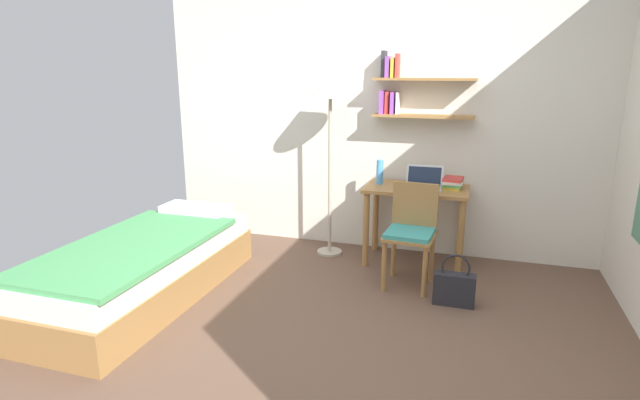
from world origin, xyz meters
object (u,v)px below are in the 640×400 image
Objects in this scene: desk at (416,203)px; standing_lamp at (330,98)px; desk_chair at (411,230)px; laptop at (424,182)px; water_bottle at (380,172)px; book_stack at (453,183)px; bed at (144,268)px; handbag at (454,288)px.

standing_lamp is (-0.81, -0.02, 0.93)m from desk.
desk_chair is at bearing -86.99° from desk.
desk is 0.21m from laptop.
laptop is at bearing -6.26° from water_bottle.
desk is 0.37m from book_stack.
bed is 2.46m from laptop.
water_bottle is (-0.35, 0.04, 0.26)m from desk.
standing_lamp is 6.93× the size of book_stack.
standing_lamp is at bearing -178.60° from desk.
desk_chair is at bearing -93.99° from laptop.
desk is 2.25× the size of handbag.
water_bottle is at bearing 173.97° from desk.
desk is at bearing 172.43° from laptop.
desk is at bearing 35.61° from bed.
standing_lamp reaches higher than handbag.
handbag is (2.32, 0.58, -0.10)m from bed.
laptop is at bearing 113.72° from handbag.
water_bottle is at bearing -178.40° from book_stack.
bed is 2.38m from desk.
laptop is 0.25m from book_stack.
bed is at bearing -144.39° from desk.
book_stack is at bearing 32.73° from bed.
laptop is (1.98, 1.37, 0.53)m from bed.
desk_chair is 3.39× the size of book_stack.
bed is at bearing -147.27° from book_stack.
desk_chair is 0.57m from laptop.
laptop is 0.81× the size of handbag.
desk is 0.53× the size of standing_lamp.
standing_lamp is at bearing -179.22° from laptop.
water_bottle is (-0.41, 0.04, 0.06)m from laptop.
laptop reaches higher than bed.
desk is 4.08× the size of water_bottle.
standing_lamp is at bearing -176.16° from book_stack.
standing_lamp is at bearing 50.69° from bed.
water_bottle is at bearing 6.97° from standing_lamp.
handbag is (1.21, -0.77, -1.35)m from standing_lamp.
book_stack is (0.65, 0.02, -0.06)m from water_bottle.
laptop is at bearing -7.57° from desk.
water_bottle is 1.31m from handbag.
standing_lamp reaches higher than water_bottle.
standing_lamp is 0.81m from water_bottle.
water_bottle reaches higher than handbag.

